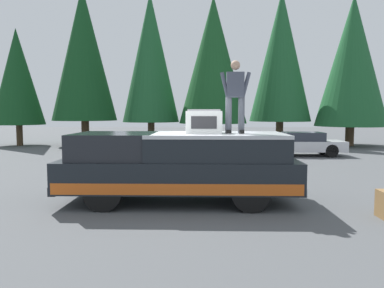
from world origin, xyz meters
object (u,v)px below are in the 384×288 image
Objects in this scene: parked_car_silver at (301,144)px; parked_car_black at (181,144)px; person_on_truck_bed at (235,95)px; compressor_unit at (204,121)px; pickup_truck at (179,166)px.

parked_car_silver is 1.00× the size of parked_car_black.
person_on_truck_bed is 0.41× the size of parked_car_black.
parked_car_silver is (9.59, -4.90, -1.35)m from compressor_unit.
pickup_truck is at bearing 90.53° from person_on_truck_bed.
pickup_truck is 9.20m from parked_car_black.
pickup_truck reaches higher than parked_car_silver.
compressor_unit is 0.20× the size of parked_car_silver.
pickup_truck is 1.35× the size of parked_car_silver.
compressor_unit is 9.28m from parked_car_black.
parked_car_silver is 5.93m from parked_car_black.
person_on_truck_bed reaches higher than parked_car_black.
compressor_unit is 0.50× the size of person_on_truck_bed.
compressor_unit reaches higher than parked_car_black.
parked_car_silver and parked_car_black have the same top height.
parked_car_silver is (9.64, -4.17, -1.97)m from person_on_truck_bed.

